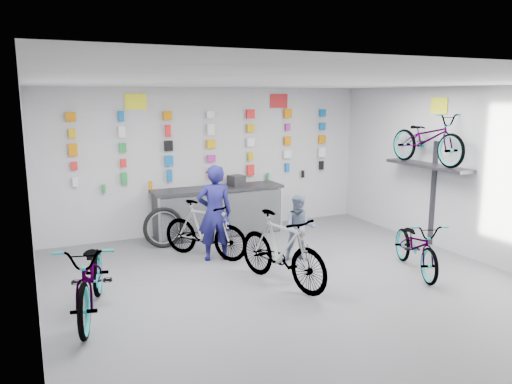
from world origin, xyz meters
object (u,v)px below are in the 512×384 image
bike_center (282,249)px  customer (300,228)px  counter (219,212)px  bike_service (205,229)px  bike_right (416,245)px  bike_left (92,277)px  clerk (215,213)px

bike_center → customer: customer is taller
counter → bike_service: bike_service is taller
counter → bike_center: 3.00m
counter → bike_right: bearing=-58.1°
counter → bike_left: 4.08m
bike_service → clerk: size_ratio=1.01×
bike_center → clerk: 1.64m
bike_left → counter: bearing=59.4°
counter → clerk: size_ratio=1.61×
bike_right → customer: (-1.44, 1.28, 0.14)m
bike_left → customer: bearing=26.2°
bike_right → bike_service: size_ratio=1.00×
bike_center → clerk: (-0.50, 1.54, 0.28)m
bike_right → customer: 1.94m
counter → customer: size_ratio=2.31×
bike_center → clerk: clerk is taller
bike_left → bike_service: 2.69m
customer → clerk: bearing=176.0°
counter → customer: 2.24m
bike_left → bike_service: (2.12, 1.66, -0.02)m
counter → bike_center: size_ratio=1.46×
clerk → customer: clerk is taller
counter → bike_left: size_ratio=1.35×
bike_center → bike_right: bearing=-26.1°
bike_service → customer: size_ratio=1.45×
bike_center → bike_service: bike_center is taller
bike_center → customer: (0.81, 0.86, 0.03)m
bike_right → bike_service: bearing=163.4°
bike_left → customer: customer is taller
counter → bike_center: (-0.12, -3.00, 0.07)m
customer → bike_center: bearing=-109.8°
bike_right → clerk: clerk is taller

